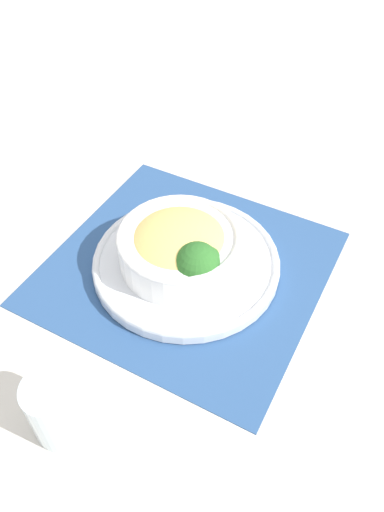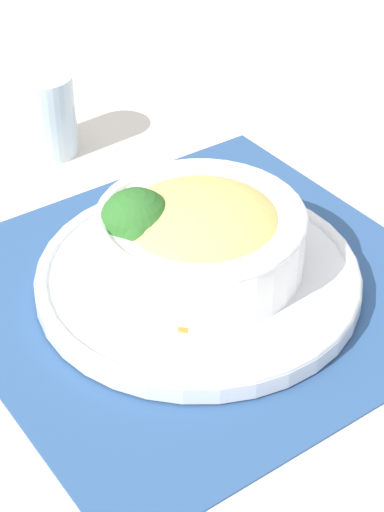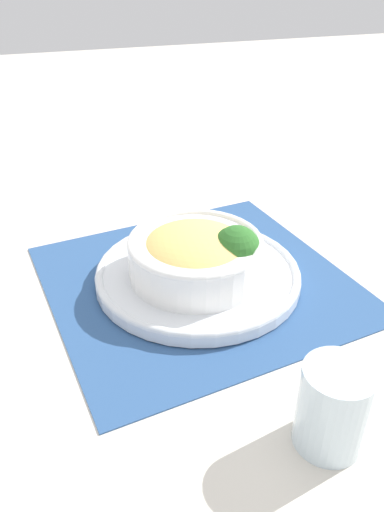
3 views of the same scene
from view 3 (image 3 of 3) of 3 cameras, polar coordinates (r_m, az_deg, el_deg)
The scene contains 9 objects.
ground_plane at distance 0.73m, azimuth 0.66°, elevation -2.97°, with size 4.00×4.00×0.00m, color beige.
placemat at distance 0.73m, azimuth 0.66°, elevation -2.84°, with size 0.45×0.46×0.00m.
plate at distance 0.72m, azimuth 0.67°, elevation -1.97°, with size 0.29×0.29×0.02m.
bowl at distance 0.69m, azimuth 0.38°, elevation 0.30°, with size 0.19×0.19×0.07m.
broccoli_floret at distance 0.68m, azimuth 5.08°, elevation 0.74°, with size 0.07×0.07×0.08m.
carrot_slice_near at distance 0.74m, azimuth 4.55°, elevation -0.26°, with size 0.05×0.05×0.01m.
carrot_slice_middle at distance 0.76m, azimuth 3.43°, elevation 0.39°, with size 0.05×0.05×0.01m.
carrot_slice_far at distance 0.76m, azimuth 2.00°, elevation 0.80°, with size 0.05×0.05×0.01m.
water_glass at distance 0.51m, azimuth 15.72°, elevation -16.69°, with size 0.07×0.07×0.09m.
Camera 3 is at (0.57, -0.20, 0.42)m, focal length 35.00 mm.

